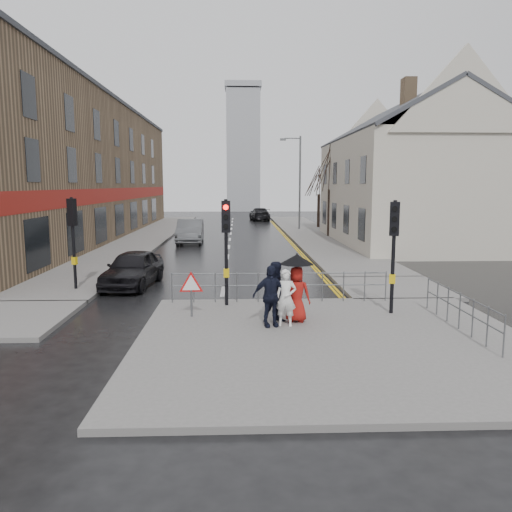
{
  "coord_description": "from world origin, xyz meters",
  "views": [
    {
      "loc": [
        0.56,
        -15.54,
        3.98
      ],
      "look_at": [
        1.24,
        2.66,
        1.38
      ],
      "focal_mm": 35.0,
      "sensor_mm": 36.0,
      "label": 1
    }
  ],
  "objects": [
    {
      "name": "traffic_signal_near_left",
      "position": [
        0.2,
        0.2,
        2.46
      ],
      "size": [
        0.28,
        0.27,
        3.4
      ],
      "color": "black",
      "rests_on": "near_pavement"
    },
    {
      "name": "right_pavement",
      "position": [
        6.5,
        25.0,
        0.07
      ],
      "size": [
        4.0,
        40.0,
        0.14
      ],
      "primitive_type": "cube",
      "color": "#605E5B",
      "rests_on": "ground"
    },
    {
      "name": "car_parked",
      "position": [
        -3.57,
        4.0,
        0.71
      ],
      "size": [
        2.14,
        4.35,
        1.43
      ],
      "primitive_type": "imported",
      "rotation": [
        0.0,
        0.0,
        -0.11
      ],
      "color": "black",
      "rests_on": "ground"
    },
    {
      "name": "pavement_bridge_right",
      "position": [
        6.5,
        3.0,
        0.07
      ],
      "size": [
        4.0,
        4.2,
        0.14
      ],
      "primitive_type": "cube",
      "color": "#605E5B",
      "rests_on": "ground"
    },
    {
      "name": "tree_far",
      "position": [
        8.0,
        30.0,
        4.42
      ],
      "size": [
        2.4,
        2.4,
        5.64
      ],
      "color": "black",
      "rests_on": "right_pavement"
    },
    {
      "name": "pedestrian_b",
      "position": [
        1.67,
        -1.89,
        1.0
      ],
      "size": [
        0.99,
        0.86,
        1.73
      ],
      "primitive_type": "imported",
      "rotation": [
        0.0,
        0.0,
        0.28
      ],
      "color": "black",
      "rests_on": "near_pavement"
    },
    {
      "name": "guard_railing_front",
      "position": [
        1.95,
        0.6,
        0.86
      ],
      "size": [
        7.14,
        0.04,
        1.0
      ],
      "color": "#595B5E",
      "rests_on": "near_pavement"
    },
    {
      "name": "pedestrian_with_umbrella",
      "position": [
        2.21,
        -1.84,
        1.22
      ],
      "size": [
        0.96,
        0.96,
        1.93
      ],
      "color": "#A01812",
      "rests_on": "near_pavement"
    },
    {
      "name": "guard_railing_side",
      "position": [
        6.5,
        -2.75,
        0.84
      ],
      "size": [
        0.04,
        4.54,
        1.0
      ],
      "color": "#595B5E",
      "rests_on": "near_pavement"
    },
    {
      "name": "left_pavement",
      "position": [
        -6.5,
        23.0,
        0.07
      ],
      "size": [
        4.0,
        44.0,
        0.14
      ],
      "primitive_type": "cube",
      "color": "#605E5B",
      "rests_on": "ground"
    },
    {
      "name": "tree_near",
      "position": [
        7.5,
        22.0,
        5.14
      ],
      "size": [
        2.4,
        2.4,
        6.58
      ],
      "color": "black",
      "rests_on": "right_pavement"
    },
    {
      "name": "car_far",
      "position": [
        3.07,
        40.64,
        0.72
      ],
      "size": [
        2.34,
        5.07,
        1.43
      ],
      "primitive_type": "imported",
      "rotation": [
        0.0,
        0.0,
        3.21
      ],
      "color": "black",
      "rests_on": "ground"
    },
    {
      "name": "church_tower",
      "position": [
        1.5,
        62.0,
        9.0
      ],
      "size": [
        5.0,
        5.0,
        18.0
      ],
      "primitive_type": "cube",
      "color": "#999CA2",
      "rests_on": "ground"
    },
    {
      "name": "street_lamp",
      "position": [
        5.82,
        28.0,
        4.71
      ],
      "size": [
        1.83,
        0.25,
        8.0
      ],
      "color": "#595B5E",
      "rests_on": "right_pavement"
    },
    {
      "name": "ground",
      "position": [
        0.0,
        0.0,
        0.0
      ],
      "size": [
        120.0,
        120.0,
        0.0
      ],
      "primitive_type": "plane",
      "color": "black",
      "rests_on": "ground"
    },
    {
      "name": "building_left_terrace",
      "position": [
        -12.0,
        22.0,
        5.0
      ],
      "size": [
        8.0,
        42.0,
        10.0
      ],
      "primitive_type": "cube",
      "color": "#8B6F50",
      "rests_on": "ground"
    },
    {
      "name": "car_mid",
      "position": [
        -2.71,
        18.91,
        0.81
      ],
      "size": [
        1.88,
        4.98,
        1.62
      ],
      "primitive_type": "imported",
      "rotation": [
        0.0,
        0.0,
        0.03
      ],
      "color": "#515356",
      "rests_on": "ground"
    },
    {
      "name": "traffic_signal_near_right",
      "position": [
        5.2,
        -1.0,
        2.46
      ],
      "size": [
        0.34,
        0.33,
        3.4
      ],
      "color": "black",
      "rests_on": "near_pavement"
    },
    {
      "name": "near_pavement",
      "position": [
        3.0,
        -3.5,
        0.07
      ],
      "size": [
        10.0,
        9.0,
        0.14
      ],
      "primitive_type": "cube",
      "color": "#605E5B",
      "rests_on": "ground"
    },
    {
      "name": "pedestrian_d",
      "position": [
        1.44,
        -2.29,
        0.98
      ],
      "size": [
        1.06,
        0.63,
        1.69
      ],
      "primitive_type": "imported",
      "rotation": [
        0.0,
        0.0,
        0.23
      ],
      "color": "black",
      "rests_on": "near_pavement"
    },
    {
      "name": "building_right_cream",
      "position": [
        12.0,
        18.0,
        4.78
      ],
      "size": [
        9.0,
        16.4,
        10.1
      ],
      "color": "#BCB5A4",
      "rests_on": "ground"
    },
    {
      "name": "traffic_signal_far_left",
      "position": [
        -5.5,
        3.0,
        2.46
      ],
      "size": [
        0.34,
        0.33,
        3.4
      ],
      "color": "black",
      "rests_on": "left_pavement"
    },
    {
      "name": "warning_sign",
      "position": [
        -0.8,
        -1.21,
        1.04
      ],
      "size": [
        0.8,
        0.07,
        1.35
      ],
      "color": "#595B5E",
      "rests_on": "near_pavement"
    },
    {
      "name": "pedestrian_a",
      "position": [
        1.88,
        -2.25,
        0.92
      ],
      "size": [
        0.62,
        0.45,
        1.57
      ],
      "primitive_type": "imported",
      "rotation": [
        0.0,
        0.0,
        -0.14
      ],
      "color": "white",
      "rests_on": "near_pavement"
    }
  ]
}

